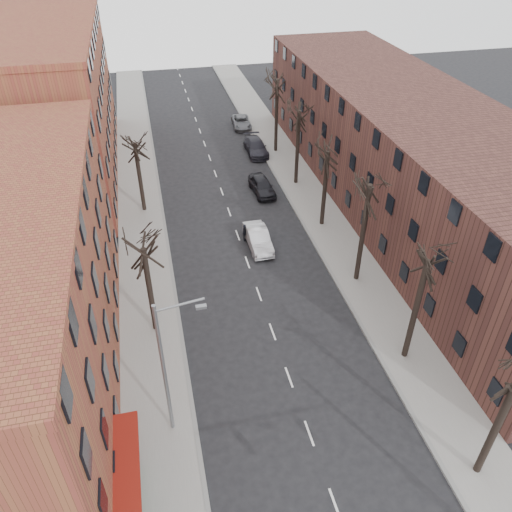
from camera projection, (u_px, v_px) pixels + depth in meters
sidewalk_left at (140, 205)px, 46.94m from camera, size 4.00×90.00×0.15m
sidewalk_right at (302, 187)px, 49.84m from camera, size 4.00×90.00×0.15m
building_left_far at (43, 107)px, 48.51m from camera, size 12.00×28.00×14.00m
building_right at (408, 154)px, 44.46m from camera, size 12.00×50.00×10.00m
awning_left at (135, 507)px, 23.87m from camera, size 1.20×7.00×0.15m
tree_right_a at (476, 471)px, 25.38m from camera, size 5.20×5.20×10.00m
tree_right_b at (404, 356)px, 31.69m from camera, size 5.20×5.20×10.80m
tree_right_c at (356, 280)px, 37.99m from camera, size 5.20×5.20×11.60m
tree_right_d at (321, 225)px, 44.30m from camera, size 5.20×5.20×10.00m
tree_right_e at (296, 183)px, 50.60m from camera, size 5.20×5.20×10.80m
tree_right_f at (276, 151)px, 56.91m from camera, size 5.20×5.20×11.60m
tree_left_a at (156, 329)px, 33.66m from camera, size 5.20×5.20×9.50m
tree_left_b at (145, 211)px, 46.27m from camera, size 5.20×5.20×9.50m
streetlight at (167, 366)px, 24.51m from camera, size 2.45×0.22×9.03m
silver_sedan at (258, 238)px, 41.13m from camera, size 1.72×4.74×1.55m
parked_car_near at (262, 186)px, 48.55m from camera, size 2.16×4.72×1.57m
parked_car_mid at (256, 147)px, 56.04m from camera, size 2.24×5.36×1.55m
parked_car_far at (242, 122)px, 62.46m from camera, size 2.44×4.77×1.29m
pedestrian_crossing at (245, 233)px, 41.83m from camera, size 0.60×0.99×1.57m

